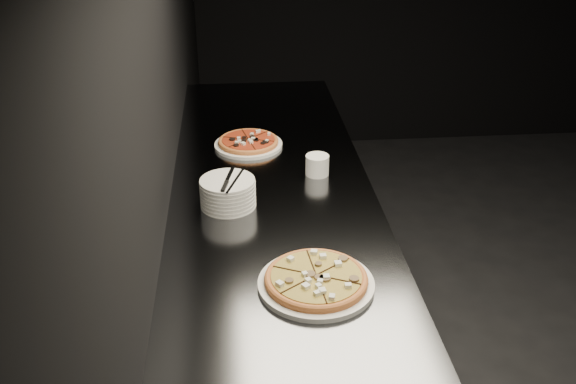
{
  "coord_description": "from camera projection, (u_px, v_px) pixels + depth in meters",
  "views": [
    {
      "loc": [
        -2.26,
        -2.11,
        2.01
      ],
      "look_at": [
        -2.08,
        -0.11,
        0.95
      ],
      "focal_mm": 40.0,
      "sensor_mm": 36.0,
      "label": 1
    }
  ],
  "objects": [
    {
      "name": "plate_stack",
      "position": [
        228.0,
        193.0,
        2.22
      ],
      "size": [
        0.19,
        0.19,
        0.1
      ],
      "color": "white",
      "rests_on": "counter"
    },
    {
      "name": "pizza_tomato",
      "position": [
        248.0,
        142.0,
        2.69
      ],
      "size": [
        0.32,
        0.32,
        0.03
      ],
      "rotation": [
        0.0,
        0.0,
        -0.31
      ],
      "color": "white",
      "rests_on": "counter"
    },
    {
      "name": "cutlery",
      "position": [
        229.0,
        181.0,
        2.19
      ],
      "size": [
        0.11,
        0.19,
        0.01
      ],
      "rotation": [
        0.0,
        0.0,
        -0.22
      ],
      "color": "silver",
      "rests_on": "plate_stack"
    },
    {
      "name": "wall_left",
      "position": [
        159.0,
        62.0,
        2.12
      ],
      "size": [
        0.02,
        5.0,
        2.8
      ],
      "primitive_type": "cube",
      "color": "black",
      "rests_on": "floor"
    },
    {
      "name": "ramekin",
      "position": [
        317.0,
        164.0,
        2.45
      ],
      "size": [
        0.09,
        0.09,
        0.08
      ],
      "color": "white",
      "rests_on": "counter"
    },
    {
      "name": "counter",
      "position": [
        273.0,
        287.0,
        2.59
      ],
      "size": [
        0.74,
        2.44,
        0.92
      ],
      "color": "#595B60",
      "rests_on": "floor"
    },
    {
      "name": "pizza_mushroom",
      "position": [
        316.0,
        280.0,
        1.82
      ],
      "size": [
        0.39,
        0.39,
        0.04
      ],
      "rotation": [
        0.0,
        0.0,
        -0.43
      ],
      "color": "white",
      "rests_on": "counter"
    }
  ]
}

